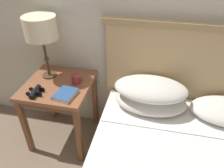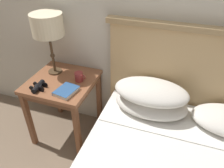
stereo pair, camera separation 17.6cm
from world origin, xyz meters
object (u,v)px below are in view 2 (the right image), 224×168
nightstand (63,88)px  binoculars_pair (38,86)px  coffee_mug (79,77)px  book_on_nightstand (66,91)px  table_lamp (47,26)px

nightstand → binoculars_pair: binoculars_pair is taller
nightstand → coffee_mug: coffee_mug is taller
binoculars_pair → coffee_mug: coffee_mug is taller
book_on_nightstand → coffee_mug: size_ratio=2.05×
table_lamp → book_on_nightstand: size_ratio=2.66×
nightstand → book_on_nightstand: (0.14, -0.16, 0.10)m
book_on_nightstand → coffee_mug: bearing=82.8°
nightstand → table_lamp: 0.57m
binoculars_pair → coffee_mug: (0.28, 0.23, 0.02)m
table_lamp → book_on_nightstand: 0.57m
binoculars_pair → coffee_mug: 0.36m
table_lamp → binoculars_pair: 0.52m
book_on_nightstand → binoculars_pair: (-0.25, -0.03, 0.01)m
coffee_mug → table_lamp: bearing=167.8°
table_lamp → binoculars_pair: bearing=-87.3°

